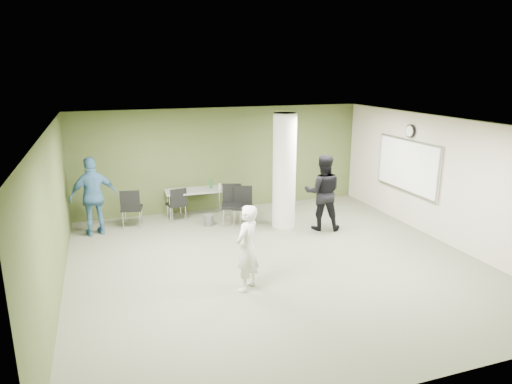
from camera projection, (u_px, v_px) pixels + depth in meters
name	position (u px, v px, depth m)	size (l,w,h in m)	color
floor	(275.00, 263.00, 9.23)	(8.00, 8.00, 0.00)	#5C5B48
ceiling	(277.00, 124.00, 8.49)	(8.00, 8.00, 0.00)	white
wall_back	(223.00, 159.00, 12.51)	(8.00, 0.02, 2.80)	#445025
wall_left	(53.00, 217.00, 7.60)	(0.02, 8.00, 2.80)	#445025
wall_right_cream	(444.00, 180.00, 10.12)	(0.02, 8.00, 2.80)	beige
column	(284.00, 171.00, 11.00)	(0.56, 0.56, 2.80)	silver
whiteboard	(407.00, 166.00, 11.16)	(0.05, 2.30, 1.30)	silver
wall_clock	(410.00, 131.00, 10.94)	(0.06, 0.32, 0.32)	black
folding_table	(196.00, 192.00, 11.93)	(1.57, 0.73, 0.99)	gray
wastebasket	(209.00, 220.00, 11.39)	(0.24, 0.24, 0.28)	#4C4C4C
chair_back_left	(131.00, 206.00, 11.11)	(0.57, 0.57, 0.98)	black
chair_back_right	(177.00, 202.00, 11.61)	(0.52, 0.52, 0.89)	black
chair_table_left	(232.00, 201.00, 11.44)	(0.62, 0.62, 1.00)	black
chair_table_right	(243.00, 202.00, 11.40)	(0.62, 0.62, 0.96)	black
woman_white	(247.00, 248.00, 7.93)	(0.57, 0.37, 1.56)	silver
man_black	(323.00, 192.00, 10.95)	(0.90, 0.70, 1.85)	black
man_blue	(94.00, 196.00, 10.58)	(1.09, 0.45, 1.86)	#39668F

